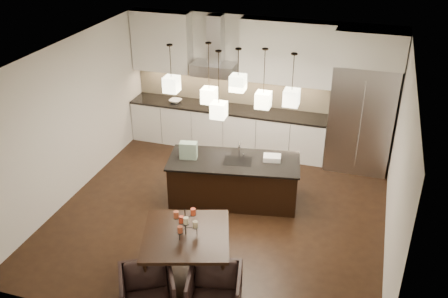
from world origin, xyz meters
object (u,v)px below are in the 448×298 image
(armchair_right, at_px, (215,292))
(dining_table, at_px, (187,254))
(island_body, at_px, (234,181))
(refrigerator, at_px, (361,118))
(armchair_left, at_px, (147,293))

(armchair_right, bearing_deg, dining_table, 125.08)
(island_body, height_order, dining_table, island_body)
(refrigerator, bearing_deg, armchair_left, -115.66)
(island_body, relative_size, armchair_left, 3.13)
(dining_table, bearing_deg, island_body, 70.08)
(refrigerator, relative_size, island_body, 0.97)
(dining_table, bearing_deg, armchair_right, -60.51)
(island_body, distance_m, armchair_right, 2.70)
(armchair_left, xyz_separation_m, armchair_right, (0.84, 0.27, 0.00))
(refrigerator, xyz_separation_m, armchair_left, (-2.32, -4.83, -0.75))
(island_body, distance_m, armchair_left, 2.93)
(island_body, bearing_deg, armchair_right, -89.18)
(armchair_left, bearing_deg, island_body, 53.91)
(island_body, xyz_separation_m, dining_table, (-0.09, -2.09, -0.03))
(refrigerator, bearing_deg, armchair_right, -108.00)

